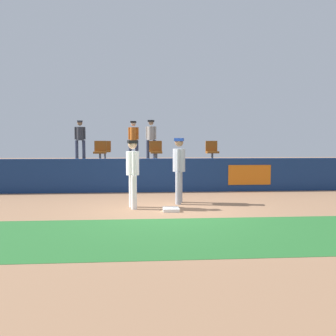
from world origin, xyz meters
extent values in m
plane|color=#936B4C|center=(0.00, 0.00, 0.00)|extent=(60.00, 60.00, 0.00)
cube|color=#26662B|center=(0.00, -2.25, 0.00)|extent=(18.00, 2.80, 0.01)
cube|color=white|center=(0.09, 0.03, 0.04)|extent=(0.40, 0.40, 0.08)
cylinder|color=white|center=(-0.89, 0.65, 0.43)|extent=(0.15, 0.15, 0.86)
cylinder|color=white|center=(-0.83, 0.35, 0.43)|extent=(0.15, 0.15, 0.86)
cylinder|color=white|center=(-0.86, 0.50, 1.17)|extent=(0.40, 0.40, 0.61)
sphere|color=tan|center=(-0.86, 0.50, 1.65)|extent=(0.23, 0.23, 0.23)
cube|color=black|center=(-0.86, 0.50, 1.72)|extent=(0.28, 0.28, 0.08)
cylinder|color=white|center=(-0.90, 0.70, 1.19)|extent=(0.09, 0.09, 0.57)
cylinder|color=white|center=(-0.82, 0.30, 1.19)|extent=(0.09, 0.09, 0.57)
ellipsoid|color=brown|center=(-0.80, 0.72, 0.94)|extent=(0.16, 0.22, 0.28)
cylinder|color=#9EA3AD|center=(0.45, 1.28, 0.45)|extent=(0.15, 0.15, 0.89)
cylinder|color=#9EA3AD|center=(0.37, 0.97, 0.45)|extent=(0.15, 0.15, 0.89)
cylinder|color=#9EA3AD|center=(0.41, 1.12, 1.21)|extent=(0.42, 0.42, 0.63)
sphere|color=#8C6647|center=(0.41, 1.12, 1.70)|extent=(0.23, 0.23, 0.23)
cube|color=#193899|center=(0.41, 1.12, 1.78)|extent=(0.30, 0.30, 0.08)
cylinder|color=#9EA3AD|center=(0.46, 1.33, 1.23)|extent=(0.09, 0.09, 0.59)
cylinder|color=#9EA3AD|center=(0.36, 0.92, 1.23)|extent=(0.09, 0.09, 0.59)
cube|color=navy|center=(0.00, 3.49, 0.57)|extent=(18.00, 0.24, 1.15)
cube|color=orange|center=(3.11, 3.37, 0.57)|extent=(1.50, 0.02, 0.69)
cube|color=#59595E|center=(0.00, 6.06, 0.46)|extent=(18.00, 4.80, 0.92)
cylinder|color=#4C4C51|center=(-2.19, 4.86, 1.12)|extent=(0.08, 0.08, 0.40)
cube|color=#8C4714|center=(-2.19, 4.86, 1.32)|extent=(0.46, 0.44, 0.08)
cube|color=#8C4714|center=(-2.19, 5.05, 1.56)|extent=(0.46, 0.06, 0.40)
cylinder|color=#4C4C51|center=(2.09, 4.86, 1.12)|extent=(0.08, 0.08, 0.40)
cube|color=#8C4714|center=(2.09, 4.86, 1.32)|extent=(0.46, 0.44, 0.08)
cube|color=#8C4714|center=(2.09, 5.05, 1.56)|extent=(0.46, 0.06, 0.40)
cylinder|color=#4C4C51|center=(-0.07, 6.66, 1.12)|extent=(0.08, 0.08, 0.40)
cube|color=#8C4714|center=(-0.07, 6.66, 1.32)|extent=(0.47, 0.44, 0.08)
cube|color=#8C4714|center=(-0.07, 6.85, 1.56)|extent=(0.47, 0.06, 0.40)
cylinder|color=#4C4C51|center=(-0.07, 4.86, 1.12)|extent=(0.08, 0.08, 0.40)
cube|color=#8C4714|center=(-0.07, 4.86, 1.32)|extent=(0.44, 0.44, 0.08)
cube|color=#8C4714|center=(-0.07, 5.05, 1.56)|extent=(0.44, 0.06, 0.40)
cylinder|color=#4C4C51|center=(-2.20, 6.66, 1.12)|extent=(0.08, 0.08, 0.40)
cube|color=#8C4714|center=(-2.20, 6.66, 1.32)|extent=(0.48, 0.44, 0.08)
cube|color=#8C4714|center=(-2.20, 6.85, 1.56)|extent=(0.48, 0.06, 0.40)
cylinder|color=#33384C|center=(-3.29, 7.92, 1.35)|extent=(0.15, 0.15, 0.87)
cylinder|color=#33384C|center=(-3.59, 7.85, 1.35)|extent=(0.15, 0.15, 0.87)
cylinder|color=#333338|center=(-3.44, 7.89, 2.09)|extent=(0.40, 0.40, 0.61)
sphere|color=#8C6647|center=(-3.44, 7.89, 2.57)|extent=(0.23, 0.23, 0.23)
cube|color=#333338|center=(-3.44, 7.89, 2.64)|extent=(0.29, 0.29, 0.08)
cylinder|color=#333338|center=(-3.24, 7.93, 2.11)|extent=(0.09, 0.09, 0.57)
cylinder|color=#333338|center=(-3.64, 7.84, 2.11)|extent=(0.09, 0.09, 0.57)
cylinder|color=#33384C|center=(-0.85, 7.88, 1.35)|extent=(0.15, 0.15, 0.86)
cylinder|color=#33384C|center=(-1.16, 7.94, 1.35)|extent=(0.15, 0.15, 0.86)
cylinder|color=#BF5919|center=(-1.01, 7.91, 2.08)|extent=(0.39, 0.39, 0.61)
sphere|color=tan|center=(-1.01, 7.91, 2.56)|extent=(0.23, 0.23, 0.23)
cube|color=black|center=(-1.01, 7.91, 2.63)|extent=(0.28, 0.28, 0.08)
cylinder|color=#BF5919|center=(-0.81, 7.88, 2.10)|extent=(0.09, 0.09, 0.57)
cylinder|color=#BF5919|center=(-1.20, 7.95, 2.10)|extent=(0.09, 0.09, 0.57)
cylinder|color=#33384C|center=(-0.05, 7.47, 1.35)|extent=(0.15, 0.15, 0.88)
cylinder|color=#33384C|center=(-0.35, 7.58, 1.35)|extent=(0.15, 0.15, 0.88)
cylinder|color=#A5998C|center=(-0.20, 7.53, 2.10)|extent=(0.44, 0.44, 0.62)
sphere|color=#8C6647|center=(-0.20, 7.53, 2.58)|extent=(0.23, 0.23, 0.23)
cube|color=black|center=(-0.20, 7.53, 2.66)|extent=(0.31, 0.31, 0.08)
cylinder|color=#A5998C|center=(-0.01, 7.45, 2.12)|extent=(0.09, 0.09, 0.58)
cylinder|color=#A5998C|center=(-0.39, 7.60, 2.12)|extent=(0.09, 0.09, 0.58)
camera|label=1|loc=(-0.62, -8.66, 1.72)|focal=38.01mm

